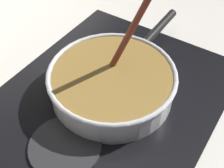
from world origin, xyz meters
TOP-DOWN VIEW (x-y plane):
  - ground at (0.00, 0.00)m, footprint 2.40×1.60m
  - hob_plate at (0.06, 0.19)m, footprint 0.56×0.48m
  - burner_ring at (0.06, 0.19)m, footprint 0.18×0.18m
  - spare_burner at (-0.12, 0.19)m, footprint 0.15×0.15m
  - cooking_pan at (0.06, 0.19)m, footprint 0.47×0.29m

SIDE VIEW (x-z plane):
  - ground at x=0.00m, z-range -0.04..0.00m
  - hob_plate at x=0.06m, z-range 0.00..0.01m
  - spare_burner at x=-0.12m, z-range 0.01..0.02m
  - burner_ring at x=0.06m, z-range 0.01..0.02m
  - cooking_pan at x=0.06m, z-range -0.09..0.19m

